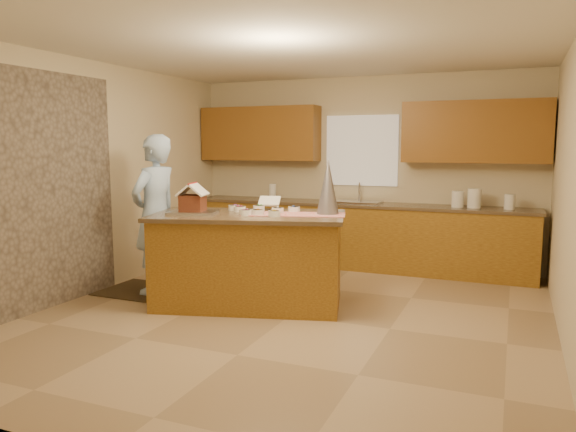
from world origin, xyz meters
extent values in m
plane|color=tan|center=(0.00, 0.00, 0.00)|extent=(5.50, 5.50, 0.00)
plane|color=silver|center=(0.00, 0.00, 2.70)|extent=(5.50, 5.50, 0.00)
plane|color=beige|center=(0.00, 2.75, 1.35)|extent=(5.50, 5.50, 0.00)
plane|color=beige|center=(0.00, -2.75, 1.35)|extent=(5.50, 5.50, 0.00)
plane|color=beige|center=(-2.50, 0.00, 1.35)|extent=(5.50, 5.50, 0.00)
plane|color=beige|center=(2.50, 0.00, 1.35)|extent=(5.50, 5.50, 0.00)
plane|color=gray|center=(-2.48, -0.80, 1.25)|extent=(0.00, 2.50, 2.50)
cube|color=white|center=(0.00, 2.72, 1.65)|extent=(1.05, 0.03, 1.00)
cube|color=#A17021|center=(0.00, 2.45, 0.44)|extent=(4.80, 0.60, 0.88)
cube|color=brown|center=(0.00, 2.45, 0.90)|extent=(4.85, 0.63, 0.04)
cube|color=brown|center=(-1.55, 2.57, 1.90)|extent=(1.85, 0.35, 0.80)
cube|color=brown|center=(1.55, 2.57, 1.90)|extent=(1.85, 0.35, 0.80)
cube|color=silver|center=(0.00, 2.45, 0.89)|extent=(0.70, 0.45, 0.12)
cylinder|color=silver|center=(0.00, 2.63, 1.06)|extent=(0.03, 0.03, 0.28)
cube|color=#A17021|center=(-0.57, 0.22, 0.48)|extent=(2.14, 1.46, 0.96)
cube|color=brown|center=(-0.57, 0.22, 0.98)|extent=(2.25, 1.57, 0.04)
cube|color=#BC0D0D|center=(-0.10, 0.35, 1.00)|extent=(1.15, 0.67, 0.01)
cube|color=silver|center=(-1.13, 0.00, 1.01)|extent=(0.58, 0.49, 0.03)
cube|color=white|center=(-0.52, 0.66, 1.10)|extent=(0.28, 0.24, 0.10)
cone|color=silver|center=(0.23, 0.50, 1.30)|extent=(0.29, 0.29, 0.60)
cube|color=black|center=(-1.83, 0.22, 0.01)|extent=(1.25, 0.81, 0.01)
imported|color=#A5C4EB|center=(-1.78, 0.22, 0.93)|extent=(0.52, 0.72, 1.84)
cylinder|color=white|center=(1.38, 2.45, 1.03)|extent=(0.15, 0.15, 0.21)
cylinder|color=white|center=(1.58, 2.45, 1.05)|extent=(0.17, 0.17, 0.25)
cylinder|color=white|center=(2.01, 2.45, 1.02)|extent=(0.14, 0.14, 0.19)
cylinder|color=white|center=(-1.29, 2.45, 1.04)|extent=(0.11, 0.11, 0.23)
cube|color=#5C2B18|center=(-1.13, 0.00, 1.11)|extent=(0.30, 0.32, 0.17)
cube|color=white|center=(-1.19, -0.01, 1.26)|extent=(0.23, 0.34, 0.14)
cube|color=white|center=(-1.06, 0.02, 1.26)|extent=(0.23, 0.34, 0.14)
cylinder|color=red|center=(-1.13, 0.00, 1.32)|extent=(0.10, 0.30, 0.02)
cylinder|color=yellow|center=(-0.22, 0.12, 1.03)|extent=(0.13, 0.13, 0.06)
cylinder|color=orange|center=(-0.42, 0.15, 1.03)|extent=(0.13, 0.13, 0.06)
cylinder|color=purple|center=(-0.85, 0.43, 1.03)|extent=(0.13, 0.13, 0.06)
cylinder|color=#DF2755|center=(-0.74, 0.34, 1.03)|extent=(0.13, 0.13, 0.06)
cylinder|color=blue|center=(-0.18, 0.56, 1.03)|extent=(0.13, 0.13, 0.06)
cylinder|color=green|center=(-0.58, 0.51, 1.03)|extent=(0.13, 0.13, 0.06)
cylinder|color=pink|center=(-0.53, 0.08, 1.03)|extent=(0.13, 0.13, 0.06)
cylinder|color=silver|center=(-0.30, 0.39, 1.03)|extent=(0.13, 0.13, 0.06)
camera|label=1|loc=(2.06, -4.99, 1.73)|focal=34.07mm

